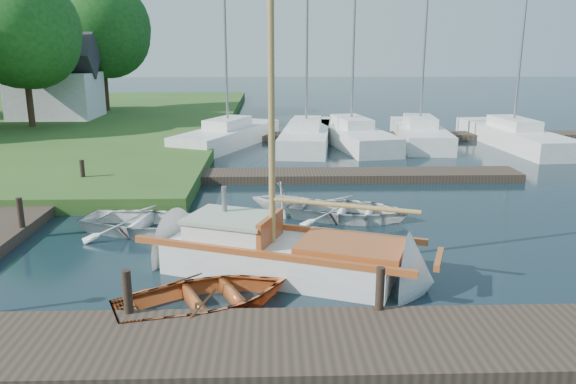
{
  "coord_description": "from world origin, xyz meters",
  "views": [
    {
      "loc": [
        -0.44,
        -14.24,
        4.91
      ],
      "look_at": [
        0.0,
        0.0,
        1.2
      ],
      "focal_mm": 35.0,
      "sensor_mm": 36.0,
      "label": 1
    }
  ],
  "objects_px": {
    "marina_boat_2": "(351,133)",
    "tree_3": "(22,29)",
    "mooring_post_1": "(127,292)",
    "mooring_post_2": "(380,288)",
    "mooring_post_5": "(82,171)",
    "house_c": "(55,84)",
    "marina_boat_1": "(306,135)",
    "sailboat": "(288,258)",
    "tender_c": "(349,207)",
    "tender_a": "(147,219)",
    "tender_b": "(284,195)",
    "marina_boat_3": "(420,132)",
    "marina_boat_4": "(513,135)",
    "tree_7": "(101,27)",
    "mooring_post_4": "(20,213)",
    "marina_boat_0": "(228,134)",
    "dinghy": "(206,292)"
  },
  "relations": [
    {
      "from": "marina_boat_2",
      "to": "tree_3",
      "type": "distance_m",
      "value": 18.82
    },
    {
      "from": "mooring_post_1",
      "to": "mooring_post_2",
      "type": "distance_m",
      "value": 4.5
    },
    {
      "from": "mooring_post_2",
      "to": "marina_boat_2",
      "type": "distance_m",
      "value": 19.49
    },
    {
      "from": "mooring_post_5",
      "to": "house_c",
      "type": "height_order",
      "value": "house_c"
    },
    {
      "from": "marina_boat_1",
      "to": "house_c",
      "type": "distance_m",
      "value": 17.52
    },
    {
      "from": "mooring_post_5",
      "to": "sailboat",
      "type": "xyz_separation_m",
      "value": [
        6.92,
        -7.56,
        -0.36
      ]
    },
    {
      "from": "mooring_post_1",
      "to": "tender_c",
      "type": "xyz_separation_m",
      "value": [
        4.84,
        6.42,
        -0.33
      ]
    },
    {
      "from": "mooring_post_2",
      "to": "tree_3",
      "type": "bearing_deg",
      "value": 123.92
    },
    {
      "from": "mooring_post_1",
      "to": "tree_3",
      "type": "xyz_separation_m",
      "value": [
        -11.0,
        23.05,
        5.11
      ]
    },
    {
      "from": "tender_a",
      "to": "tender_b",
      "type": "xyz_separation_m",
      "value": [
        3.74,
        1.83,
        0.14
      ]
    },
    {
      "from": "mooring_post_5",
      "to": "marina_boat_3",
      "type": "xyz_separation_m",
      "value": [
        14.31,
        9.6,
        -0.13
      ]
    },
    {
      "from": "marina_boat_4",
      "to": "tender_a",
      "type": "bearing_deg",
      "value": 126.28
    },
    {
      "from": "mooring_post_1",
      "to": "tree_7",
      "type": "relative_size",
      "value": 0.09
    },
    {
      "from": "marina_boat_3",
      "to": "tree_7",
      "type": "height_order",
      "value": "marina_boat_3"
    },
    {
      "from": "marina_boat_3",
      "to": "mooring_post_4",
      "type": "bearing_deg",
      "value": 141.47
    },
    {
      "from": "tender_b",
      "to": "house_c",
      "type": "xyz_separation_m",
      "value": [
        -13.93,
        19.75,
        2.07
      ]
    },
    {
      "from": "mooring_post_1",
      "to": "tender_b",
      "type": "height_order",
      "value": "mooring_post_1"
    },
    {
      "from": "mooring_post_2",
      "to": "marina_boat_4",
      "type": "height_order",
      "value": "marina_boat_4"
    },
    {
      "from": "mooring_post_1",
      "to": "tender_a",
      "type": "distance_m",
      "value": 5.48
    },
    {
      "from": "marina_boat_0",
      "to": "tree_7",
      "type": "relative_size",
      "value": 1.23
    },
    {
      "from": "marina_boat_3",
      "to": "marina_boat_0",
      "type": "bearing_deg",
      "value": 98.74
    },
    {
      "from": "marina_boat_1",
      "to": "house_c",
      "type": "bearing_deg",
      "value": 69.0
    },
    {
      "from": "mooring_post_1",
      "to": "tree_7",
      "type": "bearing_deg",
      "value": 106.16
    },
    {
      "from": "mooring_post_2",
      "to": "tender_a",
      "type": "xyz_separation_m",
      "value": [
        -5.31,
        5.41,
        -0.33
      ]
    },
    {
      "from": "tender_c",
      "to": "mooring_post_5",
      "type": "bearing_deg",
      "value": 83.46
    },
    {
      "from": "mooring_post_2",
      "to": "dinghy",
      "type": "xyz_separation_m",
      "value": [
        -3.2,
        0.69,
        -0.34
      ]
    },
    {
      "from": "marina_boat_1",
      "to": "marina_boat_2",
      "type": "bearing_deg",
      "value": -68.83
    },
    {
      "from": "mooring_post_4",
      "to": "sailboat",
      "type": "distance_m",
      "value": 7.39
    },
    {
      "from": "mooring_post_2",
      "to": "house_c",
      "type": "distance_m",
      "value": 31.19
    },
    {
      "from": "mooring_post_4",
      "to": "tender_b",
      "type": "distance_m",
      "value": 7.29
    },
    {
      "from": "mooring_post_4",
      "to": "marina_boat_4",
      "type": "distance_m",
      "value": 23.26
    },
    {
      "from": "marina_boat_3",
      "to": "mooring_post_5",
      "type": "bearing_deg",
      "value": 129.75
    },
    {
      "from": "dinghy",
      "to": "marina_boat_1",
      "type": "bearing_deg",
      "value": -33.59
    },
    {
      "from": "sailboat",
      "to": "marina_boat_4",
      "type": "xyz_separation_m",
      "value": [
        11.91,
        16.21,
        0.23
      ]
    },
    {
      "from": "mooring_post_2",
      "to": "mooring_post_4",
      "type": "relative_size",
      "value": 1.0
    },
    {
      "from": "marina_boat_2",
      "to": "tree_7",
      "type": "relative_size",
      "value": 1.17
    },
    {
      "from": "tender_b",
      "to": "marina_boat_2",
      "type": "bearing_deg",
      "value": -6.45
    },
    {
      "from": "marina_boat_3",
      "to": "tender_c",
      "type": "bearing_deg",
      "value": 163.36
    },
    {
      "from": "mooring_post_2",
      "to": "marina_boat_3",
      "type": "height_order",
      "value": "marina_boat_3"
    },
    {
      "from": "tender_c",
      "to": "marina_boat_4",
      "type": "xyz_separation_m",
      "value": [
        9.99,
        12.23,
        0.2
      ]
    },
    {
      "from": "mooring_post_4",
      "to": "tender_c",
      "type": "xyz_separation_m",
      "value": [
        8.84,
        1.42,
        -0.33
      ]
    },
    {
      "from": "marina_boat_3",
      "to": "marina_boat_4",
      "type": "relative_size",
      "value": 0.96
    },
    {
      "from": "mooring_post_5",
      "to": "tree_3",
      "type": "distance_m",
      "value": 15.66
    },
    {
      "from": "tree_3",
      "to": "tree_7",
      "type": "relative_size",
      "value": 0.93
    },
    {
      "from": "marina_boat_1",
      "to": "tree_7",
      "type": "distance_m",
      "value": 18.98
    },
    {
      "from": "mooring_post_1",
      "to": "mooring_post_4",
      "type": "distance_m",
      "value": 6.4
    },
    {
      "from": "marina_boat_3",
      "to": "house_c",
      "type": "height_order",
      "value": "marina_boat_3"
    },
    {
      "from": "mooring_post_4",
      "to": "tender_b",
      "type": "height_order",
      "value": "mooring_post_4"
    },
    {
      "from": "marina_boat_4",
      "to": "house_c",
      "type": "height_order",
      "value": "marina_boat_4"
    },
    {
      "from": "mooring_post_4",
      "to": "mooring_post_5",
      "type": "relative_size",
      "value": 1.0
    }
  ]
}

